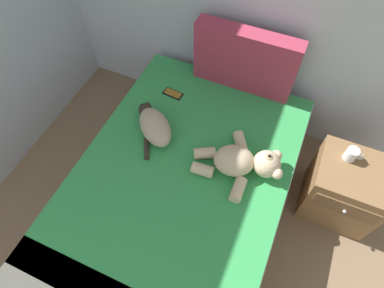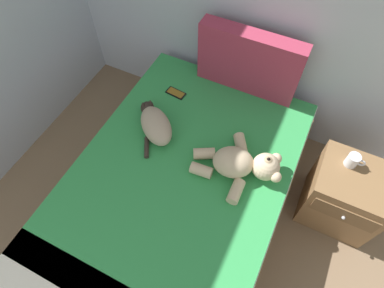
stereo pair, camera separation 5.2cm
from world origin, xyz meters
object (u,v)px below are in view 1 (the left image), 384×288
Objects in this scene: cell_phone at (173,94)px; mug at (352,154)px; nightstand at (343,189)px; patterned_cushion at (245,60)px; teddy_bear at (243,162)px; bed at (180,195)px; cat at (154,125)px.

mug is (1.32, -0.06, 0.05)m from cell_phone.
nightstand is 4.40× the size of mug.
patterned_cushion reaches higher than cell_phone.
teddy_bear is 4.92× the size of mug.
bed is at bearing -96.13° from patterned_cushion.
mug is at bearing 29.36° from teddy_bear.
cell_phone is at bearing 149.30° from teddy_bear.
patterned_cushion reaches higher than cat.
bed is at bearing -149.35° from mug.
mug is (0.98, 0.58, 0.32)m from bed.
teddy_bear is 0.80m from cell_phone.
patterned_cushion is 1.16m from nightstand.
cell_phone reaches higher than nightstand.
bed is 17.10× the size of mug.
nightstand is at bearing -24.56° from patterned_cushion.
bed is 1.18m from mug.
patterned_cushion is 0.59m from cell_phone.
bed is at bearing -40.90° from cat.
teddy_bear is (0.35, 0.22, 0.34)m from bed.
bed is 13.27× the size of cell_phone.
nightstand is (1.36, 0.24, -0.33)m from cat.
nightstand is (0.95, -0.44, -0.50)m from patterned_cushion.
patterned_cushion is at bearing 83.87° from bed.
cat is 1.42m from nightstand.
cat is at bearing -121.20° from patterned_cushion.
cat is 1.32m from mug.
cell_phone is (-0.34, 0.63, 0.27)m from bed.
cat reaches higher than mug.
teddy_bear is 3.82× the size of cell_phone.
cat is 2.66× the size of cell_phone.
bed is 0.53m from cat.
cat reaches higher than nightstand.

